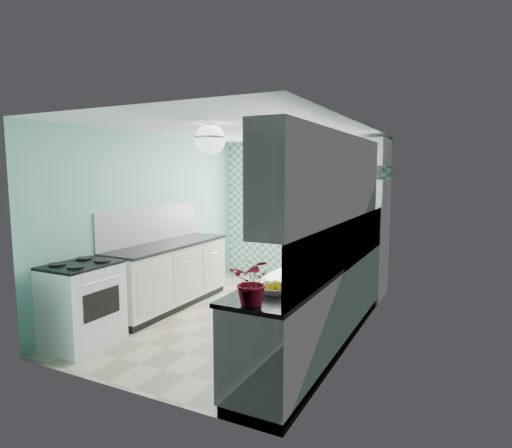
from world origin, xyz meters
The scene contains 26 objects.
floor centered at (0.00, 0.00, -0.01)m, with size 3.00×4.40×0.02m, color beige.
ceiling centered at (0.00, 0.00, 2.51)m, with size 3.00×4.40×0.02m, color white.
wall_back centered at (0.00, 2.21, 1.25)m, with size 3.00×0.02×2.50m, color #7CC0B4.
wall_front centered at (0.00, -2.21, 1.25)m, with size 3.00×0.02×2.50m, color #7CC0B4.
wall_left centered at (-1.51, 0.00, 1.25)m, with size 0.02×4.40×2.50m, color #7CC0B4.
wall_right centered at (1.51, 0.00, 1.25)m, with size 0.02×4.40×2.50m, color #7CC0B4.
accent_wall centered at (0.00, 2.19, 1.25)m, with size 3.00×0.01×2.50m, color #4BA685.
window centered at (-0.35, 2.16, 1.55)m, with size 1.04×0.05×1.44m.
backsplash_right centered at (1.49, -0.40, 1.20)m, with size 0.02×3.60×0.51m, color white.
backsplash_left centered at (-1.49, -0.07, 1.20)m, with size 0.02×2.15×0.51m, color white.
upper_cabinets_right centered at (1.33, -0.60, 1.90)m, with size 0.33×3.20×0.90m, color white.
upper_cabinet_fridge centered at (1.30, 1.83, 2.25)m, with size 0.40×0.74×0.40m, color white.
ceiling_light centered at (0.00, -0.80, 2.32)m, with size 0.34×0.34×0.35m.
base_cabinets_right centered at (1.20, -0.40, 0.45)m, with size 0.60×3.60×0.90m, color white.
countertop_right centered at (1.19, -0.40, 0.92)m, with size 0.63×3.60×0.04m, color black.
base_cabinets_left centered at (-1.20, -0.07, 0.45)m, with size 0.60×2.15×0.90m, color white.
countertop_left centered at (-1.19, -0.07, 0.92)m, with size 0.63×2.15×0.04m, color black.
fridge centered at (1.11, 1.78, 0.92)m, with size 0.80×0.79×1.84m.
stove centered at (-1.20, -1.63, 0.49)m, with size 0.62×0.77×0.93m.
sink centered at (1.20, 0.71, 0.93)m, with size 0.45×0.38×0.53m.
rug centered at (0.06, 0.08, 0.01)m, with size 0.75×1.07×0.02m, color #63170C.
dish_towel centered at (0.89, 0.38, 0.48)m, with size 0.02×0.25×0.38m, color #539C90.
fruit_bowl centered at (1.20, -1.73, 0.97)m, with size 0.28×0.28×0.07m, color silver.
potted_plant centered at (1.20, -2.09, 1.13)m, with size 0.34×0.30×0.38m, color #A60324.
soap_bottle centered at (1.25, 0.86, 1.05)m, with size 0.10×0.10×0.22m, color #8DBEC8.
microwave centered at (1.11, 1.78, 1.99)m, with size 0.55×0.37×0.30m, color white.
Camera 1 is at (2.64, -4.92, 1.96)m, focal length 30.00 mm.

